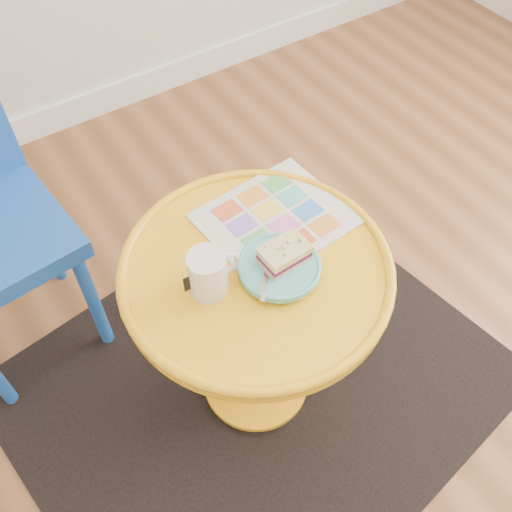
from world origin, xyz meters
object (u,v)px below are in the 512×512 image
plate (279,267)px  side_table (256,307)px  mug (209,273)px  newspaper (275,219)px

plate → side_table: bearing=131.7°
side_table → mug: size_ratio=5.14×
side_table → plate: size_ratio=3.38×
mug → plate: 0.16m
mug → plate: size_ratio=0.66×
side_table → newspaper: newspaper is taller
side_table → plate: bearing=-48.3°
newspaper → mug: 0.25m
newspaper → mug: (-0.22, -0.09, 0.05)m
side_table → plate: plate is taller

